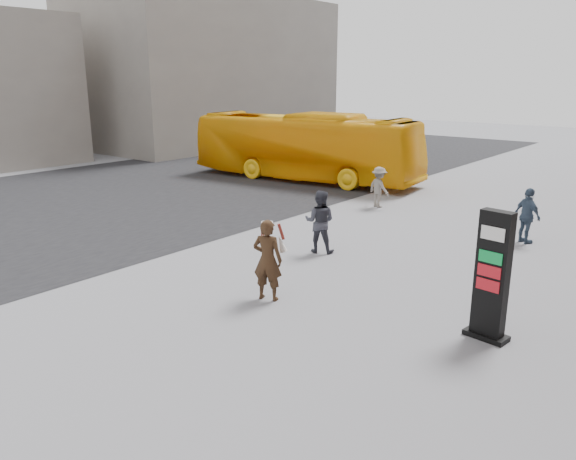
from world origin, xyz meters
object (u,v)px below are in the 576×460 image
Objects in this scene: woman at (268,259)px; pedestrian_a at (320,221)px; pedestrian_b at (379,187)px; pedestrian_c at (527,216)px; info_pylon at (492,276)px; bus at (304,147)px.

woman is 1.04× the size of pedestrian_a.
pedestrian_a is 1.15× the size of pedestrian_b.
pedestrian_a is at bearing 78.67° from pedestrian_c.
pedestrian_c reaches higher than pedestrian_b.
pedestrian_a is (-1.15, 3.49, -0.06)m from woman.
woman is (-4.43, -1.15, -0.30)m from info_pylon.
pedestrian_c is (3.03, 8.02, -0.11)m from woman.
info_pylon reaches higher than pedestrian_b.
bus is (-12.81, 11.05, 0.33)m from info_pylon.
woman is 1.11× the size of pedestrian_c.
bus is (-8.38, 12.20, 0.62)m from woman.
pedestrian_c is at bearing -115.89° from bus.
pedestrian_b is (-2.69, 9.36, -0.17)m from woman.
bus reaches higher than woman.
bus reaches higher than pedestrian_b.
info_pylon is at bearing 132.95° from pedestrian_c.
bus is at bearing -6.96° from pedestrian_b.
pedestrian_b is 5.88m from pedestrian_c.
pedestrian_b is at bearing -99.48° from pedestrian_a.
bus is at bearing -74.47° from pedestrian_a.
pedestrian_a is (7.23, -8.70, -0.68)m from bus.
info_pylon is at bearing 133.03° from pedestrian_a.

